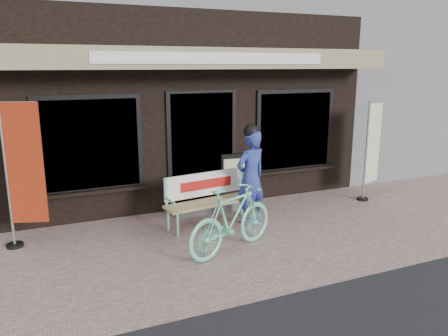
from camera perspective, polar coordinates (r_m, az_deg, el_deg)
name	(u,v)px	position (r m, az deg, el deg)	size (l,w,h in m)	color
ground	(249,245)	(6.69, 3.32, -9.98)	(70.00, 70.00, 0.00)	tan
storefront	(157,50)	(10.82, -8.72, 15.01)	(7.00, 6.77, 6.00)	black
neighbor_right_near	(409,60)	(15.75, 23.04, 12.86)	(10.00, 7.00, 5.60)	slate
bench	(209,195)	(7.37, -1.95, -3.48)	(1.67, 0.64, 0.88)	#71DEB5
person	(251,175)	(7.34, 3.52, -0.96)	(0.67, 0.53, 1.71)	navy
bicycle	(232,219)	(6.29, 1.04, -6.71)	(0.46, 1.63, 0.98)	#71DEB5
nobori_red	(23,172)	(6.91, -24.82, -0.46)	(0.66, 0.32, 2.22)	gray
nobori_cream	(372,148)	(9.15, 18.73, 2.43)	(0.59, 0.29, 1.99)	gray
menu_stand	(234,179)	(8.37, 1.29, -1.43)	(0.51, 0.18, 1.00)	black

